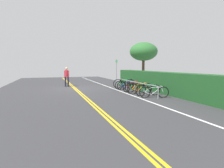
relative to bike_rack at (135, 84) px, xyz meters
The scene contains 17 objects.
ground_plane 5.18m from the bike_rack, 131.97° to the right, with size 30.31×11.89×0.05m, color #353538.
centre_line_yellow_inner 5.23m from the bike_rack, 131.38° to the right, with size 27.28×0.10×0.00m, color gold.
centre_line_yellow_outer 5.12m from the bike_rack, 132.57° to the right, with size 27.28×0.10×0.00m, color gold.
bike_lane_stripe_white 3.59m from the bike_rack, 165.72° to the right, with size 27.28×0.12×0.00m, color white.
bike_rack is the anchor object (origin of this frame).
bicycle_0 2.39m from the bike_rack, behind, with size 0.46×1.86×0.79m.
bicycle_1 1.74m from the bike_rack, behind, with size 0.46×1.76×0.72m.
bicycle_2 1.14m from the bike_rack, behind, with size 0.52×1.69×0.71m.
bicycle_3 0.38m from the bike_rack, 159.02° to the right, with size 0.67×1.66×0.75m.
bicycle_4 0.37m from the bike_rack, ahead, with size 0.61×1.58×0.69m.
bicycle_5 1.00m from the bike_rack, ahead, with size 0.46×1.75×0.78m.
bicycle_6 1.73m from the bike_rack, ahead, with size 0.46×1.73×0.74m.
bicycle_7 2.50m from the bike_rack, ahead, with size 0.68×1.69×0.71m.
pedestrian 6.55m from the bike_rack, 138.53° to the right, with size 0.34×0.40×1.74m.
sign_post_near 3.97m from the bike_rack, behind, with size 0.36×0.06×2.44m.
hedge_backdrop 2.34m from the bike_rack, 49.95° to the left, with size 14.88×1.12×1.43m, color #1C4C21.
tree_near_left 7.33m from the bike_rack, 146.47° to the left, with size 2.92×2.92×4.31m.
Camera 1 is at (15.14, -1.96, 1.89)m, focal length 29.18 mm.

